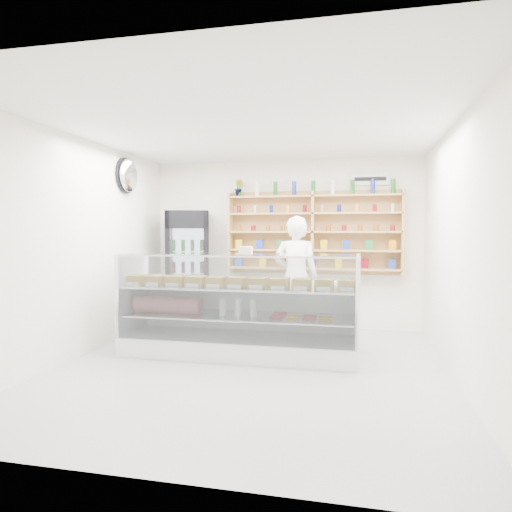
# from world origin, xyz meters

# --- Properties ---
(room) EXTENTS (5.00, 5.00, 5.00)m
(room) POSITION_xyz_m (0.00, 0.00, 1.40)
(room) COLOR #9A9A9E
(room) RESTS_ON ground
(display_counter) EXTENTS (3.03, 0.91, 1.32)m
(display_counter) POSITION_xyz_m (-0.27, 0.52, 0.36)
(display_counter) COLOR white
(display_counter) RESTS_ON floor
(shop_worker) EXTENTS (0.67, 0.44, 1.84)m
(shop_worker) POSITION_xyz_m (0.32, 1.59, 0.92)
(shop_worker) COLOR white
(shop_worker) RESTS_ON floor
(drinks_cooler) EXTENTS (0.88, 0.86, 1.95)m
(drinks_cooler) POSITION_xyz_m (-1.59, 2.14, 0.98)
(drinks_cooler) COLOR black
(drinks_cooler) RESTS_ON floor
(wall_shelving) EXTENTS (2.84, 0.28, 1.33)m
(wall_shelving) POSITION_xyz_m (0.50, 2.34, 1.59)
(wall_shelving) COLOR tan
(wall_shelving) RESTS_ON back_wall
(potted_plant) EXTENTS (0.19, 0.17, 0.28)m
(potted_plant) POSITION_xyz_m (-0.75, 2.34, 2.34)
(potted_plant) COLOR #1E6626
(potted_plant) RESTS_ON wall_shelving
(security_mirror) EXTENTS (0.15, 0.50, 0.50)m
(security_mirror) POSITION_xyz_m (-2.17, 1.20, 2.45)
(security_mirror) COLOR silver
(security_mirror) RESTS_ON left_wall
(wall_sign) EXTENTS (0.62, 0.03, 0.20)m
(wall_sign) POSITION_xyz_m (1.40, 2.47, 2.45)
(wall_sign) COLOR white
(wall_sign) RESTS_ON back_wall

